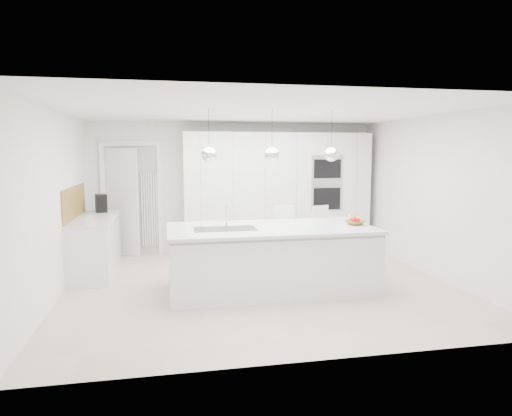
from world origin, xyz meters
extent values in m
plane|color=#C5B09C|center=(0.00, 0.00, 0.00)|extent=(5.50, 5.50, 0.00)
plane|color=white|center=(0.00, 2.50, 1.25)|extent=(5.50, 0.00, 5.50)
plane|color=white|center=(-2.75, 0.00, 1.25)|extent=(0.00, 5.00, 5.00)
plane|color=white|center=(0.00, 0.00, 2.50)|extent=(5.50, 5.50, 0.00)
cube|color=white|center=(0.80, 2.20, 1.15)|extent=(3.60, 0.60, 2.30)
cube|color=white|center=(-2.20, 2.42, 1.00)|extent=(0.76, 0.38, 2.00)
cube|color=white|center=(-2.45, 1.20, 0.43)|extent=(0.60, 1.80, 0.86)
cube|color=silver|center=(-2.45, 1.20, 0.88)|extent=(0.62, 1.82, 0.04)
cube|color=olive|center=(-2.74, 1.20, 1.15)|extent=(0.02, 1.80, 0.50)
cube|color=white|center=(0.10, -0.30, 0.43)|extent=(2.80, 1.20, 0.86)
cube|color=silver|center=(0.10, -0.25, 0.88)|extent=(2.84, 1.40, 0.04)
cylinder|color=white|center=(-0.50, -0.10, 1.05)|extent=(0.02, 0.02, 0.30)
sphere|color=white|center=(-0.75, -0.30, 1.90)|extent=(0.20, 0.20, 0.20)
sphere|color=white|center=(0.10, -0.30, 1.90)|extent=(0.20, 0.20, 0.20)
sphere|color=white|center=(0.95, -0.30, 1.90)|extent=(0.20, 0.20, 0.20)
imported|color=olive|center=(1.32, -0.32, 0.93)|extent=(0.33, 0.33, 0.07)
cube|color=black|center=(-2.43, 1.90, 1.05)|extent=(0.24, 0.32, 0.31)
sphere|color=red|center=(1.30, -0.33, 0.97)|extent=(0.08, 0.08, 0.08)
sphere|color=red|center=(1.33, -0.26, 0.97)|extent=(0.08, 0.08, 0.08)
sphere|color=red|center=(1.35, -0.33, 0.97)|extent=(0.08, 0.08, 0.08)
torus|color=yellow|center=(1.32, -0.29, 1.02)|extent=(0.24, 0.17, 0.22)
camera|label=1|loc=(-1.33, -6.35, 1.92)|focal=32.00mm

